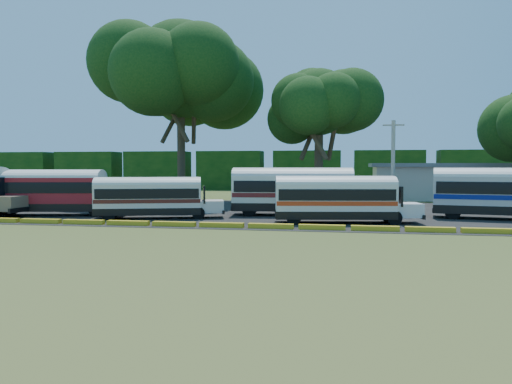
% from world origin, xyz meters
% --- Properties ---
extents(ground, '(160.00, 160.00, 0.00)m').
position_xyz_m(ground, '(0.00, 0.00, 0.00)').
color(ground, '#39531B').
rests_on(ground, ground).
extents(asphalt_strip, '(64.00, 24.00, 0.02)m').
position_xyz_m(asphalt_strip, '(1.00, 12.00, 0.01)').
color(asphalt_strip, black).
rests_on(asphalt_strip, ground).
extents(curb, '(53.70, 0.45, 0.30)m').
position_xyz_m(curb, '(-0.00, 1.00, 0.15)').
color(curb, gold).
rests_on(curb, ground).
extents(terminal_building, '(19.00, 9.00, 4.00)m').
position_xyz_m(terminal_building, '(18.00, 30.00, 2.03)').
color(terminal_building, beige).
rests_on(terminal_building, ground).
extents(treeline_backdrop, '(130.00, 4.00, 6.00)m').
position_xyz_m(treeline_backdrop, '(0.00, 48.00, 3.00)').
color(treeline_backdrop, black).
rests_on(treeline_backdrop, ground).
extents(bus_red, '(10.75, 4.51, 3.44)m').
position_xyz_m(bus_red, '(-16.02, 5.83, 1.97)').
color(bus_red, black).
rests_on(bus_red, ground).
extents(bus_cream_west, '(9.16, 4.74, 2.93)m').
position_xyz_m(bus_cream_west, '(-7.59, 5.03, 1.66)').
color(bus_cream_west, black).
rests_on(bus_cream_west, ground).
extents(bus_cream_east, '(11.11, 3.79, 3.58)m').
position_xyz_m(bus_cream_east, '(2.13, 9.16, 2.03)').
color(bus_cream_east, black).
rests_on(bus_cream_east, ground).
extents(bus_white_red, '(9.59, 3.75, 3.07)m').
position_xyz_m(bus_white_red, '(5.33, 4.53, 1.74)').
color(bus_white_red, black).
rests_on(bus_white_red, ground).
extents(bus_white_blue, '(11.19, 4.50, 3.58)m').
position_xyz_m(bus_white_blue, '(16.66, 8.84, 2.02)').
color(bus_white_blue, black).
rests_on(bus_white_blue, ground).
extents(tree_west, '(13.22, 13.22, 18.19)m').
position_xyz_m(tree_west, '(-10.54, 20.17, 13.31)').
color(tree_west, '#35261A').
rests_on(tree_west, ground).
extents(tree_center, '(8.46, 8.46, 12.78)m').
position_xyz_m(tree_center, '(3.29, 19.23, 9.60)').
color(tree_center, '#35261A').
rests_on(tree_center, ground).
extents(utility_pole, '(1.60, 0.30, 7.17)m').
position_xyz_m(utility_pole, '(9.36, 11.35, 3.70)').
color(utility_pole, gray).
rests_on(utility_pole, ground).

